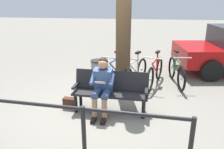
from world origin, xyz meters
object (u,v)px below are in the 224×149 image
litter_bin (98,74)px  bicycle_orange (115,72)px  bicycle_silver (155,73)px  bicycle_green (135,73)px  bench (111,89)px  bicycle_black (176,72)px  handbag (70,103)px  tree_trunk (124,18)px  person_reading (102,84)px

litter_bin → bicycle_orange: bearing=-144.0°
bicycle_silver → bicycle_green: 0.57m
bicycle_silver → bicycle_green: same height
bench → bicycle_silver: bicycle_silver is taller
litter_bin → bicycle_green: bicycle_green is taller
bench → bicycle_silver: size_ratio=1.00×
litter_bin → bicycle_black: bicycle_black is taller
handbag → bicycle_orange: (-0.82, -1.59, 0.24)m
tree_trunk → bicycle_green: 1.60m
tree_trunk → bicycle_orange: (0.26, -0.43, -1.52)m
bicycle_silver → bicycle_green: size_ratio=1.03×
person_reading → bicycle_silver: bearing=-120.1°
handbag → bicycle_green: (-1.38, -1.55, 0.24)m
litter_bin → bench: bearing=112.8°
bicycle_orange → bicycle_black: bearing=113.1°
handbag → bicycle_black: (-2.53, -1.83, 0.24)m
bench → bicycle_orange: size_ratio=0.99×
bicycle_green → handbag: bearing=-19.8°
bicycle_silver → bicycle_orange: bearing=-68.6°
bicycle_green → bicycle_orange: (0.56, -0.04, 0.00)m
bicycle_black → handbag: bearing=-61.5°
bicycle_black → bicycle_silver: bearing=-83.4°
litter_bin → bicycle_green: 1.02m
tree_trunk → bicycle_silver: (-0.86, -0.53, -1.52)m
person_reading → tree_trunk: 1.79m
bench → handbag: (0.92, 0.03, -0.39)m
bench → tree_trunk: bearing=-95.2°
handbag → litter_bin: (-0.40, -1.28, 0.27)m
bench → litter_bin: (0.52, -1.24, -0.12)m
person_reading → bicycle_silver: size_ratio=0.74×
bicycle_orange → handbag: bearing=-12.3°
bench → bicycle_black: (-1.62, -1.79, -0.15)m
litter_bin → bicycle_orange: size_ratio=0.47×
tree_trunk → litter_bin: size_ratio=4.87×
handbag → litter_bin: 1.37m
person_reading → bicycle_orange: (-0.06, -1.71, -0.31)m
bicycle_black → bicycle_silver: size_ratio=1.03×
person_reading → bicycle_orange: 1.74m
bicycle_black → litter_bin: bearing=-82.9°
bench → handbag: bench is taller
bench → person_reading: (0.16, 0.16, 0.16)m
litter_bin → bicycle_black: (-2.14, -0.55, -0.03)m
handbag → litter_bin: size_ratio=0.39×
bicycle_silver → bicycle_orange: 1.12m
bench → litter_bin: 1.35m
bicycle_green → bicycle_orange: bearing=-71.9°
litter_bin → bicycle_black: 2.21m
tree_trunk → litter_bin: 1.65m
bench → bicycle_black: 2.42m
person_reading → litter_bin: 1.47m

